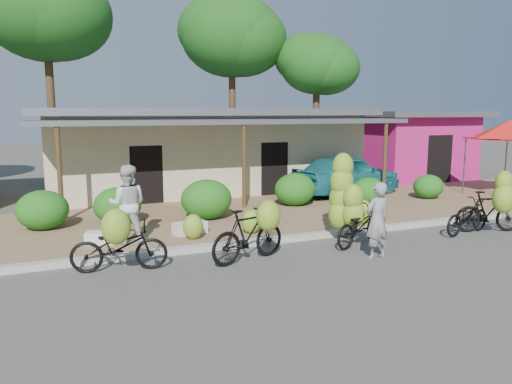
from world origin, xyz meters
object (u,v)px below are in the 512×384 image
sack_far (102,237)px  sack_near (190,228)px  vendor (377,221)px  red_canopy (512,129)px  bike_far_left (119,244)px  bike_far_right (467,217)px  tree_far_center (41,9)px  bike_left (250,233)px  bystander (127,204)px  tree_center_right (228,34)px  bike_right (492,207)px  tree_near_right (313,63)px  bike_center (352,210)px  teal_van (347,174)px

sack_far → sack_near: bearing=2.8°
sack_near → vendor: 4.77m
red_canopy → sack_far: size_ratio=4.67×
bike_far_left → bike_far_right: size_ratio=1.08×
bike_far_right → sack_far: bike_far_right is taller
tree_far_center → bike_left: 17.30m
bike_left → bystander: bearing=27.8°
bike_far_left → bike_left: bike_left is taller
sack_near → sack_far: bearing=-177.2°
vendor → tree_center_right: bearing=-106.4°
bike_right → vendor: bike_right is taller
tree_near_right → bike_left: 17.45m
sack_near → bike_left: bearing=-76.0°
bike_right → bystander: (-9.16, 2.39, 0.34)m
bike_left → vendor: bearing=-124.6°
tree_center_right → bike_center: (-2.42, -15.39, -6.41)m
bike_left → sack_far: size_ratio=2.71×
tree_near_right → sack_far: size_ratio=9.74×
tree_far_center → teal_van: bearing=-41.7°
bike_far_right → tree_near_right: bearing=-25.0°
red_canopy → teal_van: bearing=155.0°
tree_far_center → vendor: bearing=-68.5°
teal_van → tree_center_right: bearing=-3.9°
tree_center_right → vendor: (-2.63, -16.69, -6.40)m
tree_center_right → bike_far_left: (-8.02, -15.44, -6.68)m
red_canopy → bike_far_left: red_canopy is taller
bike_right → vendor: (-4.26, -0.69, 0.14)m
bike_left → red_canopy: bearing=-90.2°
red_canopy → bike_far_right: bearing=-147.9°
bike_far_left → bike_center: bike_center is taller
red_canopy → sack_far: 15.11m
bike_far_left → vendor: vendor is taller
bike_center → bike_right: 4.09m
red_canopy → tree_far_center: bearing=143.4°
bystander → sack_near: bearing=-151.1°
bike_left → teal_van: bearing=-63.5°
teal_van → tree_near_right: bearing=-31.2°
sack_far → teal_van: 10.14m
bike_left → bike_center: (2.89, 0.45, 0.21)m
tree_near_right → bike_far_left: tree_near_right is taller
bike_right → sack_far: size_ratio=2.60×
tree_center_right → vendor: bearing=-99.0°
sack_far → bike_far_right: bearing=-14.7°
tree_far_center → bystander: size_ratio=5.23×
sack_far → bystander: 1.02m
vendor → tree_far_center: bearing=-75.9°
tree_center_right → sack_far: bearing=-121.3°
tree_near_right → tree_far_center: bearing=173.4°
tree_far_center → bike_right: tree_far_center is taller
tree_center_right → vendor: tree_center_right is taller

